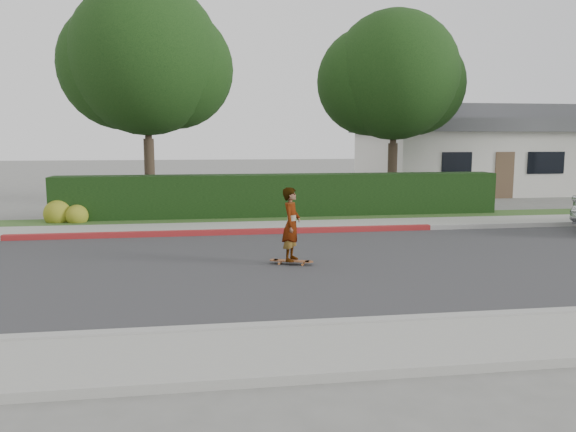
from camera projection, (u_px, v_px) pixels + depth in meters
name	position (u px, v px, depth m)	size (l,w,h in m)	color
ground	(459.00, 260.00, 12.58)	(120.00, 120.00, 0.00)	slate
road	(459.00, 260.00, 12.58)	(60.00, 8.00, 0.01)	#2D2D30
curb_far	(397.00, 228.00, 16.59)	(60.00, 0.20, 0.15)	#9E9E99
curb_red_section	(227.00, 232.00, 15.86)	(12.00, 0.21, 0.15)	maroon
sidewalk_far	(387.00, 224.00, 17.47)	(60.00, 1.60, 0.12)	gray
planting_strip	(372.00, 217.00, 19.04)	(60.00, 1.60, 0.10)	#2D4C1E
hedge	(282.00, 196.00, 19.09)	(15.00, 1.00, 1.50)	black
flowering_shrub	(64.00, 214.00, 17.67)	(1.40, 1.00, 0.90)	#2D4C19
tree_left	(146.00, 63.00, 19.27)	(5.99, 5.21, 8.00)	#33261C
tree_center	(393.00, 79.00, 21.12)	(5.66, 4.84, 7.44)	#33261C
house	(468.00, 150.00, 29.13)	(10.60, 8.60, 4.30)	beige
skateboard	(291.00, 261.00, 12.12)	(0.96, 0.51, 0.09)	#C77236
skateboarder	(291.00, 224.00, 12.01)	(0.58, 0.38, 1.58)	white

